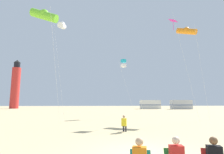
{
  "coord_description": "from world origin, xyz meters",
  "views": [
    {
      "loc": [
        -1.81,
        -7.17,
        2.02
      ],
      "look_at": [
        -0.49,
        10.96,
        4.63
      ],
      "focal_mm": 28.51,
      "sensor_mm": 36.0,
      "label": 1
    }
  ],
  "objects_px": {
    "kite_tube_white": "(62,26)",
    "kite_diamond_magenta": "(174,25)",
    "kite_tube_lime": "(44,15)",
    "kite_flyer_standing": "(124,123)",
    "lighthouse_distant": "(15,85)",
    "rv_van_silver": "(181,105)",
    "kite_tube_orange": "(186,31)",
    "kite_box_cyan": "(123,63)",
    "rv_van_white": "(150,104)"
  },
  "relations": [
    {
      "from": "rv_van_white",
      "to": "kite_diamond_magenta",
      "type": "bearing_deg",
      "value": -102.68
    },
    {
      "from": "kite_tube_white",
      "to": "kite_box_cyan",
      "type": "bearing_deg",
      "value": 26.56
    },
    {
      "from": "kite_diamond_magenta",
      "to": "rv_van_silver",
      "type": "xyz_separation_m",
      "value": [
        16.53,
        34.38,
        -9.85
      ]
    },
    {
      "from": "kite_tube_orange",
      "to": "kite_diamond_magenta",
      "type": "distance_m",
      "value": 2.05
    },
    {
      "from": "kite_flyer_standing",
      "to": "kite_box_cyan",
      "type": "bearing_deg",
      "value": -82.31
    },
    {
      "from": "kite_box_cyan",
      "to": "kite_diamond_magenta",
      "type": "bearing_deg",
      "value": -47.63
    },
    {
      "from": "kite_diamond_magenta",
      "to": "kite_tube_lime",
      "type": "xyz_separation_m",
      "value": [
        -13.57,
        -5.06,
        -1.9
      ]
    },
    {
      "from": "kite_flyer_standing",
      "to": "kite_diamond_magenta",
      "type": "relative_size",
      "value": 0.1
    },
    {
      "from": "kite_flyer_standing",
      "to": "kite_tube_lime",
      "type": "distance_m",
      "value": 11.03
    },
    {
      "from": "kite_flyer_standing",
      "to": "kite_diamond_magenta",
      "type": "distance_m",
      "value": 14.6
    },
    {
      "from": "kite_tube_white",
      "to": "rv_van_white",
      "type": "xyz_separation_m",
      "value": [
        21.22,
        35.73,
        -10.08
      ]
    },
    {
      "from": "lighthouse_distant",
      "to": "rv_van_silver",
      "type": "height_order",
      "value": "lighthouse_distant"
    },
    {
      "from": "kite_diamond_magenta",
      "to": "rv_van_white",
      "type": "bearing_deg",
      "value": 78.43
    },
    {
      "from": "kite_flyer_standing",
      "to": "lighthouse_distant",
      "type": "height_order",
      "value": "lighthouse_distant"
    },
    {
      "from": "kite_tube_white",
      "to": "kite_tube_orange",
      "type": "bearing_deg",
      "value": -3.82
    },
    {
      "from": "kite_tube_white",
      "to": "rv_van_silver",
      "type": "xyz_separation_m",
      "value": [
        30.08,
        32.63,
        -10.08
      ]
    },
    {
      "from": "kite_diamond_magenta",
      "to": "lighthouse_distant",
      "type": "height_order",
      "value": "lighthouse_distant"
    },
    {
      "from": "rv_van_white",
      "to": "kite_tube_orange",
      "type": "bearing_deg",
      "value": -100.07
    },
    {
      "from": "rv_van_white",
      "to": "rv_van_silver",
      "type": "relative_size",
      "value": 0.98
    },
    {
      "from": "kite_box_cyan",
      "to": "rv_van_white",
      "type": "distance_m",
      "value": 34.78
    },
    {
      "from": "kite_flyer_standing",
      "to": "kite_tube_white",
      "type": "height_order",
      "value": "kite_tube_white"
    },
    {
      "from": "kite_tube_white",
      "to": "kite_diamond_magenta",
      "type": "relative_size",
      "value": 1.01
    },
    {
      "from": "kite_tube_white",
      "to": "kite_diamond_magenta",
      "type": "xyz_separation_m",
      "value": [
        13.55,
        -1.74,
        -0.23
      ]
    },
    {
      "from": "kite_flyer_standing",
      "to": "lighthouse_distant",
      "type": "bearing_deg",
      "value": -43.34
    },
    {
      "from": "lighthouse_distant",
      "to": "kite_diamond_magenta",
      "type": "bearing_deg",
      "value": -49.17
    },
    {
      "from": "kite_flyer_standing",
      "to": "rv_van_white",
      "type": "height_order",
      "value": "rv_van_white"
    },
    {
      "from": "kite_tube_orange",
      "to": "lighthouse_distant",
      "type": "bearing_deg",
      "value": 132.69
    },
    {
      "from": "kite_tube_orange",
      "to": "kite_box_cyan",
      "type": "height_order",
      "value": "kite_tube_orange"
    },
    {
      "from": "kite_flyer_standing",
      "to": "kite_tube_orange",
      "type": "relative_size",
      "value": 0.1
    },
    {
      "from": "kite_tube_lime",
      "to": "kite_tube_orange",
      "type": "bearing_deg",
      "value": 20.49
    },
    {
      "from": "kite_box_cyan",
      "to": "rv_van_silver",
      "type": "bearing_deg",
      "value": 52.53
    },
    {
      "from": "lighthouse_distant",
      "to": "rv_van_silver",
      "type": "relative_size",
      "value": 2.55
    },
    {
      "from": "kite_tube_orange",
      "to": "kite_diamond_magenta",
      "type": "height_order",
      "value": "kite_diamond_magenta"
    },
    {
      "from": "kite_diamond_magenta",
      "to": "lighthouse_distant",
      "type": "xyz_separation_m",
      "value": [
        -37.55,
        43.45,
        -3.4
      ]
    },
    {
      "from": "kite_tube_orange",
      "to": "rv_van_silver",
      "type": "distance_m",
      "value": 37.9
    },
    {
      "from": "kite_box_cyan",
      "to": "kite_tube_white",
      "type": "xyz_separation_m",
      "value": [
        -8.21,
        -4.1,
        3.73
      ]
    },
    {
      "from": "kite_tube_white",
      "to": "rv_van_white",
      "type": "bearing_deg",
      "value": 59.29
    },
    {
      "from": "kite_flyer_standing",
      "to": "kite_tube_lime",
      "type": "relative_size",
      "value": 0.12
    },
    {
      "from": "kite_flyer_standing",
      "to": "rv_van_white",
      "type": "xyz_separation_m",
      "value": [
        14.79,
        44.51,
        0.78
      ]
    },
    {
      "from": "kite_tube_white",
      "to": "kite_tube_lime",
      "type": "relative_size",
      "value": 1.21
    },
    {
      "from": "kite_box_cyan",
      "to": "rv_van_white",
      "type": "relative_size",
      "value": 1.28
    },
    {
      "from": "kite_tube_white",
      "to": "lighthouse_distant",
      "type": "distance_m",
      "value": 48.26
    },
    {
      "from": "rv_van_white",
      "to": "lighthouse_distant",
      "type": "bearing_deg",
      "value": 171.37
    },
    {
      "from": "kite_box_cyan",
      "to": "lighthouse_distant",
      "type": "xyz_separation_m",
      "value": [
        -32.22,
        37.6,
        0.1
      ]
    },
    {
      "from": "kite_box_cyan",
      "to": "lighthouse_distant",
      "type": "bearing_deg",
      "value": 130.59
    },
    {
      "from": "kite_tube_orange",
      "to": "lighthouse_distant",
      "type": "xyz_separation_m",
      "value": [
        -39.42,
        42.74,
        -2.97
      ]
    },
    {
      "from": "kite_tube_white",
      "to": "kite_tube_lime",
      "type": "bearing_deg",
      "value": -90.2
    },
    {
      "from": "kite_box_cyan",
      "to": "kite_tube_lime",
      "type": "relative_size",
      "value": 0.83
    },
    {
      "from": "kite_diamond_magenta",
      "to": "rv_van_white",
      "type": "height_order",
      "value": "kite_diamond_magenta"
    },
    {
      "from": "kite_tube_orange",
      "to": "kite_diamond_magenta",
      "type": "bearing_deg",
      "value": -159.14
    }
  ]
}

